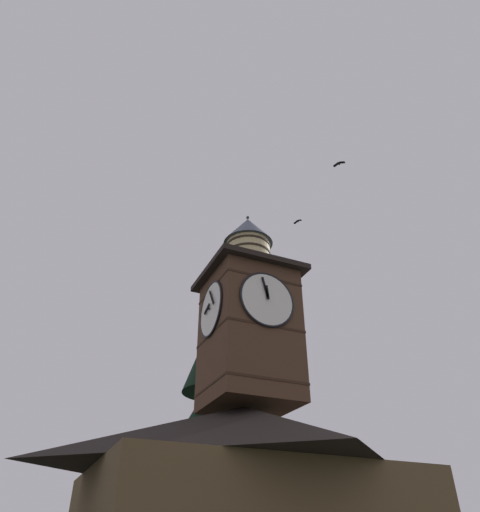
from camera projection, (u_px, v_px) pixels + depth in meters
building_main at (244, 503)px, 16.32m from camera, size 11.18×9.59×6.76m
clock_tower at (249, 317)px, 20.38m from camera, size 4.14×4.14×9.38m
pine_tree_behind at (216, 434)px, 23.03m from camera, size 6.85×6.85×16.94m
moon at (245, 420)px, 59.99m from camera, size 1.64×1.64×1.64m
flying_bird_high at (339, 164)px, 23.69m from camera, size 0.47×0.59×0.14m
flying_bird_low at (298, 221)px, 29.55m from camera, size 0.35×0.59×0.11m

